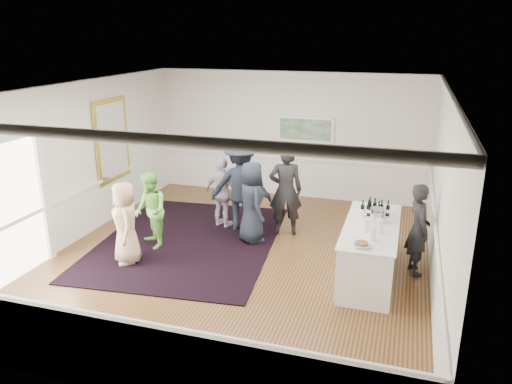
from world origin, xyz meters
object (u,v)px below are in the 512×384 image
(bartender, at_px, (418,229))
(ice_bucket, at_px, (377,216))
(nut_bowl, at_px, (362,244))
(guest_green, at_px, (150,211))
(guest_tan, at_px, (125,223))
(guest_lilac, at_px, (223,193))
(guest_dark_b, at_px, (286,190))
(serving_table, at_px, (370,251))
(guest_navy, at_px, (252,202))
(guest_dark_a, at_px, (241,185))

(bartender, height_order, ice_bucket, bartender)
(nut_bowl, bearing_deg, guest_green, 166.75)
(guest_tan, height_order, guest_lilac, guest_tan)
(guest_lilac, height_order, guest_dark_b, guest_dark_b)
(guest_tan, xyz_separation_m, guest_green, (0.09, 0.77, -0.01))
(guest_tan, height_order, guest_green, guest_tan)
(serving_table, relative_size, guest_lilac, 1.55)
(guest_green, xyz_separation_m, guest_navy, (1.82, 0.87, 0.07))
(ice_bucket, bearing_deg, guest_tan, -168.26)
(ice_bucket, bearing_deg, nut_bowl, -97.07)
(guest_tan, relative_size, guest_dark_a, 0.78)
(bartender, xyz_separation_m, ice_bucket, (-0.70, -0.24, 0.26))
(bartender, height_order, guest_navy, guest_navy)
(serving_table, xyz_separation_m, guest_lilac, (-3.29, 1.47, 0.29))
(guest_lilac, bearing_deg, guest_green, 72.38)
(guest_lilac, bearing_deg, nut_bowl, 159.30)
(guest_dark_b, bearing_deg, bartender, 141.44)
(serving_table, height_order, nut_bowl, nut_bowl)
(serving_table, bearing_deg, bartender, 28.27)
(guest_green, bearing_deg, guest_navy, 70.12)
(serving_table, bearing_deg, guest_navy, 159.90)
(ice_bucket, bearing_deg, guest_green, -178.01)
(serving_table, xyz_separation_m, guest_tan, (-4.35, -0.74, 0.29))
(guest_tan, bearing_deg, guest_lilac, 115.10)
(bartender, height_order, guest_dark_b, guest_dark_b)
(guest_navy, distance_m, nut_bowl, 3.02)
(guest_tan, distance_m, ice_bucket, 4.53)
(serving_table, distance_m, guest_dark_a, 3.23)
(guest_lilac, height_order, ice_bucket, guest_lilac)
(serving_table, height_order, guest_navy, guest_navy)
(guest_green, bearing_deg, guest_tan, -52.11)
(guest_tan, bearing_deg, guest_navy, 91.38)
(bartender, xyz_separation_m, guest_tan, (-5.13, -1.16, -0.05))
(guest_lilac, height_order, guest_navy, guest_navy)
(guest_navy, xyz_separation_m, nut_bowl, (2.37, -1.85, 0.17))
(guest_tan, xyz_separation_m, guest_dark_b, (2.46, 2.22, 0.18))
(guest_tan, distance_m, guest_green, 0.77)
(serving_table, distance_m, nut_bowl, 1.09)
(serving_table, bearing_deg, nut_bowl, -94.13)
(guest_tan, distance_m, guest_navy, 2.51)
(guest_lilac, relative_size, guest_dark_a, 0.77)
(bartender, distance_m, guest_dark_a, 3.77)
(serving_table, distance_m, guest_dark_b, 2.44)
(ice_bucket, bearing_deg, guest_dark_a, 156.93)
(guest_navy, height_order, ice_bucket, guest_navy)
(guest_dark_b, height_order, nut_bowl, guest_dark_b)
(guest_green, xyz_separation_m, guest_dark_a, (1.41, 1.40, 0.24))
(guest_navy, bearing_deg, bartender, -134.87)
(guest_dark_b, bearing_deg, serving_table, 125.10)
(guest_green, height_order, guest_navy, guest_navy)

